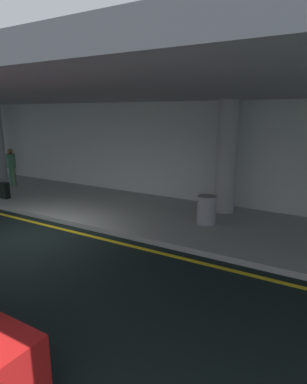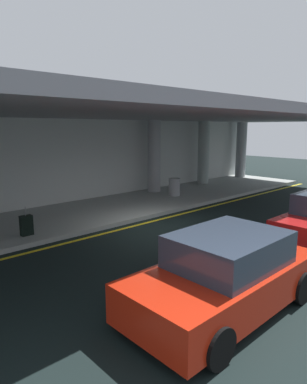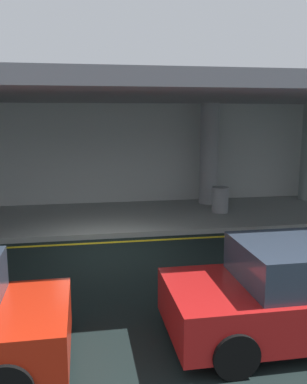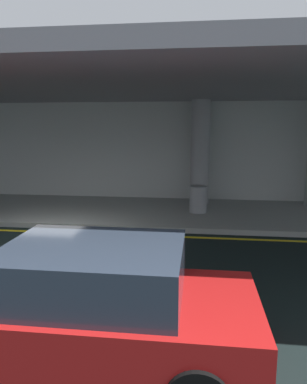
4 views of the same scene
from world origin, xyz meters
The scene contains 8 objects.
ground_plane centered at (0.00, 0.00, 0.00)m, with size 60.00×60.00×0.00m, color black.
sidewalk centered at (0.00, 3.10, 0.07)m, with size 26.00×4.20×0.15m, color #939996.
lane_stripe_yellow centered at (0.00, 0.66, 0.00)m, with size 26.00×0.14×0.01m, color yellow.
support_column_left_mid centered at (4.00, 4.45, 1.97)m, with size 0.67×0.67×3.65m, color #939497.
ceiling_overhang centered at (0.00, 2.60, 3.95)m, with size 28.00×13.20×0.30m, color gray.
terminal_back_wall centered at (0.00, 5.35, 1.90)m, with size 26.00×0.30×3.80m, color #B6BBB8.
car_red_no2 centered at (2.68, -4.64, 0.71)m, with size 4.10×1.92×1.50m.
trash_bin_steel centered at (3.97, 2.97, 0.57)m, with size 0.56×0.56×0.85m, color gray.
Camera 3 is at (-0.59, -10.19, 3.40)m, focal length 39.08 mm.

